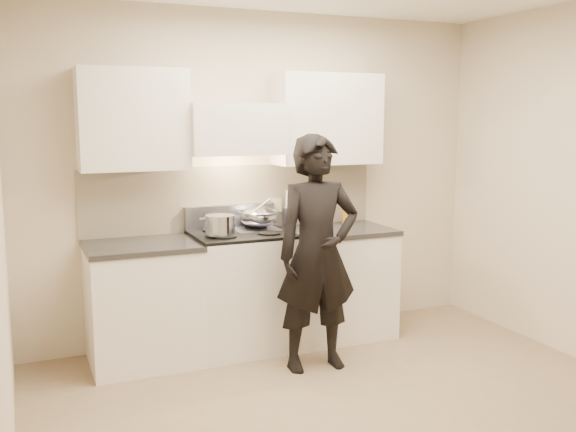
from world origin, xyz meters
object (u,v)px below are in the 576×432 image
(counter_right, at_px, (334,282))
(person, at_px, (318,253))
(stove, at_px, (242,290))
(utensil_crock, at_px, (289,216))
(wok, at_px, (259,217))

(counter_right, distance_m, person, 0.85)
(stove, xyz_separation_m, counter_right, (0.83, 0.00, -0.01))
(stove, distance_m, utensil_crock, 0.78)
(stove, relative_size, wok, 2.45)
(stove, height_order, utensil_crock, utensil_crock)
(utensil_crock, bearing_deg, wok, -157.63)
(utensil_crock, xyz_separation_m, person, (-0.13, -0.82, -0.15))
(wok, distance_m, utensil_crock, 0.35)
(utensil_crock, bearing_deg, stove, -156.26)
(stove, relative_size, counter_right, 1.04)
(person, bearing_deg, utensil_crock, 83.85)
(wok, height_order, person, person)
(utensil_crock, height_order, person, person)
(stove, xyz_separation_m, wok, (0.19, 0.09, 0.57))
(stove, bearing_deg, counter_right, 0.00)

